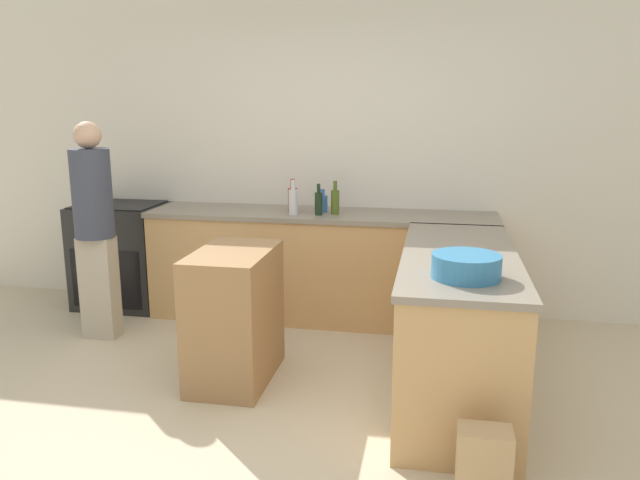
{
  "coord_description": "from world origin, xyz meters",
  "views": [
    {
      "loc": [
        0.95,
        -3.12,
        1.82
      ],
      "look_at": [
        0.23,
        0.64,
        0.96
      ],
      "focal_mm": 35.0,
      "sensor_mm": 36.0,
      "label": 1
    }
  ],
  "objects_px": {
    "island_table": "(235,316)",
    "paper_bag": "(483,467)",
    "wine_bottle_dark": "(319,203)",
    "water_bottle_blue": "(323,203)",
    "person_by_range": "(94,222)",
    "mixing_bowl": "(466,266)",
    "vinegar_bottle_clear": "(293,201)",
    "range_oven": "(122,255)",
    "hot_sauce_bottle": "(293,199)",
    "olive_oil_bottle": "(335,201)"
  },
  "relations": [
    {
      "from": "water_bottle_blue",
      "to": "wine_bottle_dark",
      "type": "bearing_deg",
      "value": -90.87
    },
    {
      "from": "mixing_bowl",
      "to": "water_bottle_blue",
      "type": "height_order",
      "value": "water_bottle_blue"
    },
    {
      "from": "water_bottle_blue",
      "to": "hot_sauce_bottle",
      "type": "height_order",
      "value": "hot_sauce_bottle"
    },
    {
      "from": "water_bottle_blue",
      "to": "paper_bag",
      "type": "relative_size",
      "value": 0.5
    },
    {
      "from": "wine_bottle_dark",
      "to": "hot_sauce_bottle",
      "type": "bearing_deg",
      "value": 156.37
    },
    {
      "from": "mixing_bowl",
      "to": "vinegar_bottle_clear",
      "type": "bearing_deg",
      "value": 128.8
    },
    {
      "from": "mixing_bowl",
      "to": "paper_bag",
      "type": "height_order",
      "value": "mixing_bowl"
    },
    {
      "from": "hot_sauce_bottle",
      "to": "person_by_range",
      "type": "xyz_separation_m",
      "value": [
        -1.37,
        -0.74,
        -0.1
      ]
    },
    {
      "from": "paper_bag",
      "to": "water_bottle_blue",
      "type": "bearing_deg",
      "value": 116.56
    },
    {
      "from": "island_table",
      "to": "vinegar_bottle_clear",
      "type": "distance_m",
      "value": 1.28
    },
    {
      "from": "island_table",
      "to": "olive_oil_bottle",
      "type": "distance_m",
      "value": 1.43
    },
    {
      "from": "mixing_bowl",
      "to": "person_by_range",
      "type": "bearing_deg",
      "value": 159.5
    },
    {
      "from": "vinegar_bottle_clear",
      "to": "water_bottle_blue",
      "type": "bearing_deg",
      "value": 41.83
    },
    {
      "from": "mixing_bowl",
      "to": "vinegar_bottle_clear",
      "type": "height_order",
      "value": "vinegar_bottle_clear"
    },
    {
      "from": "person_by_range",
      "to": "mixing_bowl",
      "type": "bearing_deg",
      "value": -20.5
    },
    {
      "from": "person_by_range",
      "to": "paper_bag",
      "type": "distance_m",
      "value": 3.31
    },
    {
      "from": "wine_bottle_dark",
      "to": "person_by_range",
      "type": "relative_size",
      "value": 0.15
    },
    {
      "from": "water_bottle_blue",
      "to": "person_by_range",
      "type": "bearing_deg",
      "value": -153.76
    },
    {
      "from": "vinegar_bottle_clear",
      "to": "person_by_range",
      "type": "relative_size",
      "value": 0.17
    },
    {
      "from": "range_oven",
      "to": "wine_bottle_dark",
      "type": "height_order",
      "value": "wine_bottle_dark"
    },
    {
      "from": "island_table",
      "to": "water_bottle_blue",
      "type": "height_order",
      "value": "water_bottle_blue"
    },
    {
      "from": "island_table",
      "to": "mixing_bowl",
      "type": "relative_size",
      "value": 2.43
    },
    {
      "from": "island_table",
      "to": "person_by_range",
      "type": "height_order",
      "value": "person_by_range"
    },
    {
      "from": "island_table",
      "to": "person_by_range",
      "type": "bearing_deg",
      "value": 157.54
    },
    {
      "from": "range_oven",
      "to": "wine_bottle_dark",
      "type": "bearing_deg",
      "value": -4.11
    },
    {
      "from": "paper_bag",
      "to": "island_table",
      "type": "bearing_deg",
      "value": 145.17
    },
    {
      "from": "wine_bottle_dark",
      "to": "island_table",
      "type": "bearing_deg",
      "value": -106.28
    },
    {
      "from": "island_table",
      "to": "paper_bag",
      "type": "relative_size",
      "value": 2.33
    },
    {
      "from": "island_table",
      "to": "olive_oil_bottle",
      "type": "height_order",
      "value": "olive_oil_bottle"
    },
    {
      "from": "mixing_bowl",
      "to": "olive_oil_bottle",
      "type": "relative_size",
      "value": 1.32
    },
    {
      "from": "island_table",
      "to": "olive_oil_bottle",
      "type": "relative_size",
      "value": 3.22
    },
    {
      "from": "vinegar_bottle_clear",
      "to": "wine_bottle_dark",
      "type": "relative_size",
      "value": 1.11
    },
    {
      "from": "vinegar_bottle_clear",
      "to": "olive_oil_bottle",
      "type": "relative_size",
      "value": 1.03
    },
    {
      "from": "vinegar_bottle_clear",
      "to": "olive_oil_bottle",
      "type": "bearing_deg",
      "value": 14.87
    },
    {
      "from": "olive_oil_bottle",
      "to": "water_bottle_blue",
      "type": "bearing_deg",
      "value": 141.34
    },
    {
      "from": "mixing_bowl",
      "to": "olive_oil_bottle",
      "type": "distance_m",
      "value": 1.97
    },
    {
      "from": "range_oven",
      "to": "mixing_bowl",
      "type": "xyz_separation_m",
      "value": [
        2.93,
        -1.78,
        0.52
      ]
    },
    {
      "from": "range_oven",
      "to": "vinegar_bottle_clear",
      "type": "distance_m",
      "value": 1.72
    },
    {
      "from": "water_bottle_blue",
      "to": "hot_sauce_bottle",
      "type": "relative_size",
      "value": 0.69
    },
    {
      "from": "wine_bottle_dark",
      "to": "paper_bag",
      "type": "bearing_deg",
      "value": -61.77
    },
    {
      "from": "water_bottle_blue",
      "to": "person_by_range",
      "type": "relative_size",
      "value": 0.11
    },
    {
      "from": "wine_bottle_dark",
      "to": "person_by_range",
      "type": "bearing_deg",
      "value": -158.48
    },
    {
      "from": "island_table",
      "to": "vinegar_bottle_clear",
      "type": "bearing_deg",
      "value": 83.23
    },
    {
      "from": "mixing_bowl",
      "to": "vinegar_bottle_clear",
      "type": "distance_m",
      "value": 2.08
    },
    {
      "from": "wine_bottle_dark",
      "to": "paper_bag",
      "type": "xyz_separation_m",
      "value": [
        1.2,
        -2.23,
        -0.83
      ]
    },
    {
      "from": "hot_sauce_bottle",
      "to": "water_bottle_blue",
      "type": "bearing_deg",
      "value": 13.03
    },
    {
      "from": "hot_sauce_bottle",
      "to": "range_oven",
      "type": "bearing_deg",
      "value": 179.03
    },
    {
      "from": "water_bottle_blue",
      "to": "mixing_bowl",
      "type": "bearing_deg",
      "value": -58.72
    },
    {
      "from": "range_oven",
      "to": "hot_sauce_bottle",
      "type": "height_order",
      "value": "hot_sauce_bottle"
    },
    {
      "from": "mixing_bowl",
      "to": "person_by_range",
      "type": "height_order",
      "value": "person_by_range"
    }
  ]
}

